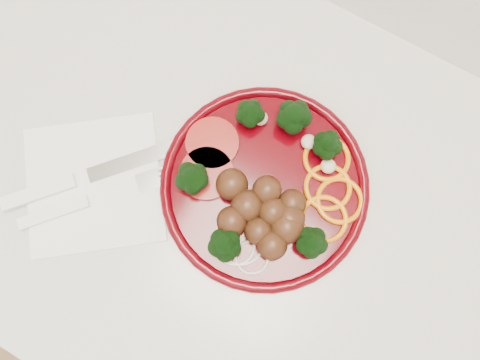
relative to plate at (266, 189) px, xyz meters
The scene contains 5 objects.
counter 0.54m from the plate, behind, with size 2.40×0.60×0.90m.
plate is the anchor object (origin of this frame).
napkin 0.22m from the plate, 152.46° to the right, with size 0.17×0.17×0.00m, color white.
knife 0.25m from the plate, 152.53° to the right, with size 0.17×0.19×0.01m.
fork 0.24m from the plate, 145.32° to the right, with size 0.15×0.17×0.01m.
Camera 1 is at (0.29, 1.62, 1.49)m, focal length 35.00 mm.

